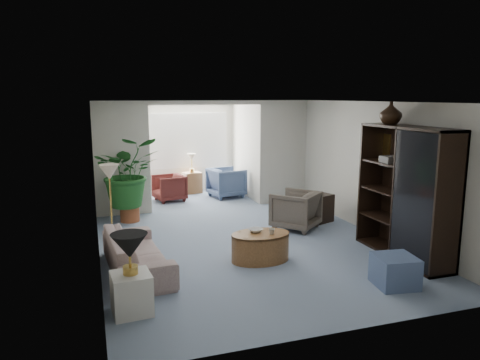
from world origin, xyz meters
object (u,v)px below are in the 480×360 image
object	(u,v)px
entertainment_cabinet	(406,193)
table_lamp	(129,246)
end_table	(132,293)
sunroom_chair_maroon	(169,188)
coffee_cup	(272,231)
sofa	(137,253)
sunroom_table	(192,183)
ottoman	(395,271)
floor_lamp	(109,172)
coffee_bowl	(255,230)
coffee_table	(260,247)
wingback_chair	(295,210)
plant_pot	(130,214)
framed_picture	(381,146)
side_table_dark	(320,208)
cabinet_urn	(391,113)
sunroom_chair_blue	(226,182)

from	to	relation	value
entertainment_cabinet	table_lamp	bearing A→B (deg)	-171.52
end_table	entertainment_cabinet	world-z (taller)	entertainment_cabinet
sunroom_chair_maroon	coffee_cup	bearing A→B (deg)	-0.80
sofa	sunroom_table	xyz separation A→B (m)	(2.00, 5.28, -0.01)
ottoman	floor_lamp	bearing A→B (deg)	136.54
coffee_bowl	sunroom_table	world-z (taller)	sunroom_table
floor_lamp	coffee_table	xyz separation A→B (m)	(2.19, -1.91, -1.02)
wingback_chair	plant_pot	size ratio (longest dim) A/B	2.08
table_lamp	coffee_cup	world-z (taller)	table_lamp
framed_picture	sunroom_chair_maroon	xyz separation A→B (m)	(-3.18, 4.19, -1.37)
framed_picture	plant_pot	distance (m)	5.22
side_table_dark	cabinet_urn	xyz separation A→B (m)	(0.28, -1.81, 2.03)
coffee_bowl	cabinet_urn	world-z (taller)	cabinet_urn
coffee_bowl	floor_lamp	bearing A→B (deg)	139.86
coffee_cup	side_table_dark	bearing A→B (deg)	45.26
entertainment_cabinet	wingback_chair	bearing A→B (deg)	116.10
plant_pot	sunroom_chair_blue	distance (m)	3.09
floor_lamp	coffee_bowl	size ratio (longest dim) A/B	1.61
floor_lamp	cabinet_urn	bearing A→B (deg)	-23.55
sofa	floor_lamp	bearing A→B (deg)	4.40
coffee_cup	floor_lamp	bearing A→B (deg)	139.42
end_table	coffee_table	world-z (taller)	end_table
coffee_bowl	side_table_dark	xyz separation A→B (m)	(2.05, 1.66, -0.19)
side_table_dark	coffee_table	bearing A→B (deg)	-138.54
sofa	cabinet_urn	world-z (taller)	cabinet_urn
end_table	plant_pot	distance (m)	4.25
framed_picture	coffee_cup	bearing A→B (deg)	-165.85
table_lamp	side_table_dark	world-z (taller)	table_lamp
table_lamp	cabinet_urn	distance (m)	4.78
entertainment_cabinet	cabinet_urn	distance (m)	1.35
sofa	coffee_cup	world-z (taller)	sofa
entertainment_cabinet	sunroom_chair_blue	world-z (taller)	entertainment_cabinet
coffee_table	cabinet_urn	world-z (taller)	cabinet_urn
wingback_chair	side_table_dark	size ratio (longest dim) A/B	1.43
table_lamp	coffee_bowl	distance (m)	2.47
sofa	coffee_cup	xyz separation A→B (m)	(2.07, -0.25, 0.21)
sunroom_chair_maroon	table_lamp	bearing A→B (deg)	-24.39
coffee_table	plant_pot	xyz separation A→B (m)	(-1.78, 3.04, -0.07)
framed_picture	sunroom_table	xyz separation A→B (m)	(-2.43, 4.94, -1.42)
coffee_table	wingback_chair	xyz separation A→B (m)	(1.30, 1.46, 0.15)
entertainment_cabinet	sunroom_table	xyz separation A→B (m)	(-2.20, 5.97, -0.78)
sunroom_table	framed_picture	bearing A→B (deg)	-63.79
entertainment_cabinet	ottoman	size ratio (longest dim) A/B	3.99
table_lamp	coffee_table	distance (m)	2.52
side_table_dark	plant_pot	distance (m)	3.99
coffee_table	sunroom_chair_maroon	size ratio (longest dim) A/B	1.31
end_table	side_table_dark	distance (m)	5.07
framed_picture	coffee_bowl	xyz separation A→B (m)	(-2.56, -0.40, -1.22)
framed_picture	floor_lamp	size ratio (longest dim) A/B	1.39
table_lamp	ottoman	distance (m)	3.61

